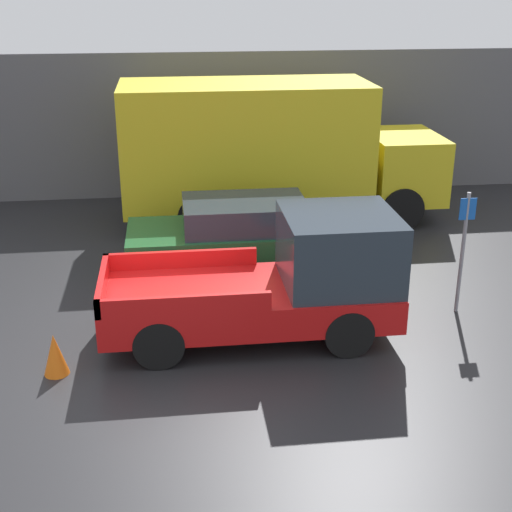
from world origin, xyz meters
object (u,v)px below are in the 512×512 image
object	(u,v)px
pickup_truck	(282,281)
car	(240,236)
delivery_truck	(267,148)
parking_sign	(463,246)
traffic_cone	(55,354)

from	to	relation	value
pickup_truck	car	size ratio (longest dim) A/B	1.09
delivery_truck	parking_sign	size ratio (longest dim) A/B	3.43
car	parking_sign	size ratio (longest dim) A/B	1.97
car	delivery_truck	distance (m)	3.73
pickup_truck	traffic_cone	world-z (taller)	pickup_truck
pickup_truck	parking_sign	size ratio (longest dim) A/B	2.16
pickup_truck	traffic_cone	xyz separation A→B (m)	(-3.76, -0.92, -0.67)
car	parking_sign	distance (m)	4.54
pickup_truck	parking_sign	distance (m)	3.45
parking_sign	delivery_truck	bearing A→B (deg)	115.93
car	traffic_cone	distance (m)	5.02
delivery_truck	parking_sign	distance (m)	6.44
delivery_truck	parking_sign	world-z (taller)	delivery_truck
delivery_truck	parking_sign	bearing A→B (deg)	-64.07
pickup_truck	parking_sign	world-z (taller)	parking_sign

